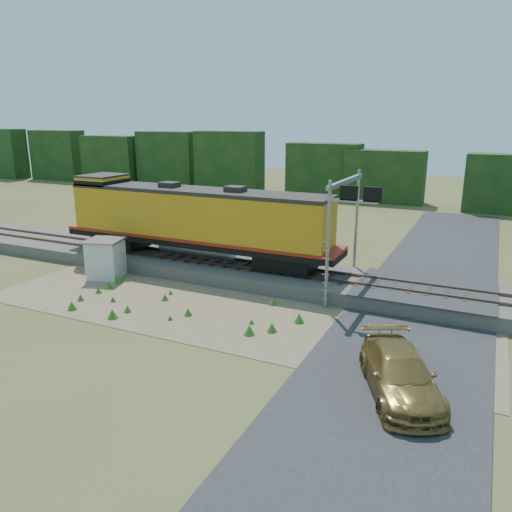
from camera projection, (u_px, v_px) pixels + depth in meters
The scene contains 11 objects.
ground at pixel (255, 322), 24.01m from camera, with size 140.00×140.00×0.00m, color #475123.
ballast at pixel (299, 279), 29.12m from camera, with size 70.00×5.00×0.80m, color slate.
rails at pixel (299, 271), 28.99m from camera, with size 70.00×1.54×0.16m.
dirt_shoulder at pixel (224, 312), 25.27m from camera, with size 26.00×8.00×0.03m, color #8C7754.
road at pixel (407, 342), 21.73m from camera, with size 7.00×66.00×0.86m.
tree_line_north at pixel (400, 177), 56.25m from camera, with size 130.00×3.00×6.50m.
weed_clumps at pixel (194, 310), 25.55m from camera, with size 15.00×6.20×0.56m, color #326A1E, non-canonical shape.
locomotive at pixel (192, 219), 31.34m from camera, with size 18.80×2.87×4.85m.
shed at pixel (106, 258), 30.43m from camera, with size 2.53×2.53×2.41m.
signal_gantry at pixel (347, 207), 26.16m from camera, with size 2.62×6.20×6.61m.
car at pixel (400, 374), 17.56m from camera, with size 2.19×5.38×1.56m, color olive.
Camera 1 is at (9.64, -20.09, 9.49)m, focal length 35.00 mm.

